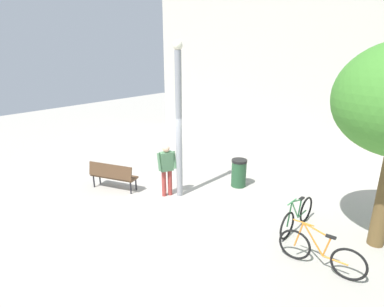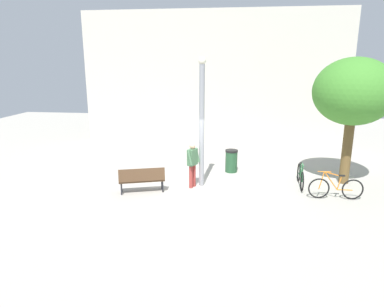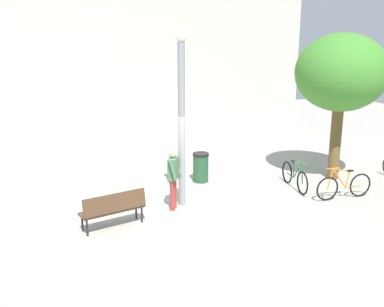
% 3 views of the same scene
% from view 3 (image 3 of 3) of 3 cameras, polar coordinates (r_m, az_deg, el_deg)
% --- Properties ---
extents(ground_plane, '(36.00, 36.00, 0.00)m').
position_cam_3_polar(ground_plane, '(12.38, -1.56, -6.87)').
color(ground_plane, '#A8A399').
extents(building_facade, '(14.58, 2.00, 7.22)m').
position_cam_3_polar(building_facade, '(19.62, -7.57, 11.97)').
color(building_facade, beige).
rests_on(building_facade, ground_plane).
extents(lamppost, '(0.28, 0.28, 4.68)m').
position_cam_3_polar(lamppost, '(11.88, -1.35, 4.66)').
color(lamppost, gray).
rests_on(lamppost, ground_plane).
extents(person_by_lamppost, '(0.46, 0.63, 1.67)m').
position_cam_3_polar(person_by_lamppost, '(11.94, -2.42, -2.79)').
color(person_by_lamppost, '#9E3833').
rests_on(person_by_lamppost, ground_plane).
extents(park_bench, '(1.67, 0.94, 0.92)m').
position_cam_3_polar(park_bench, '(11.08, -10.01, -6.78)').
color(park_bench, '#513823').
rests_on(park_bench, ground_plane).
extents(plaza_tree, '(2.86, 2.86, 4.68)m').
position_cam_3_polar(plaza_tree, '(14.85, 18.54, 9.67)').
color(plaza_tree, brown).
rests_on(plaza_tree, ground_plane).
extents(bicycle_orange, '(1.81, 0.10, 0.97)m').
position_cam_3_polar(bicycle_orange, '(13.59, 18.84, -3.95)').
color(bicycle_orange, black).
rests_on(bicycle_orange, ground_plane).
extents(bicycle_green, '(0.15, 1.81, 0.97)m').
position_cam_3_polar(bicycle_green, '(14.05, 12.99, -2.91)').
color(bicycle_green, black).
rests_on(bicycle_green, ground_plane).
extents(trash_bin, '(0.52, 0.52, 0.95)m').
position_cam_3_polar(trash_bin, '(14.33, 1.12, -1.76)').
color(trash_bin, '#234C2D').
rests_on(trash_bin, ground_plane).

